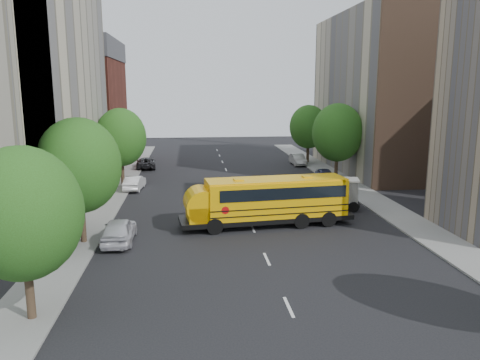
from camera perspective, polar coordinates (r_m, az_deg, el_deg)
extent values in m
plane|color=black|center=(34.65, 1.12, -4.95)|extent=(120.00, 120.00, 0.00)
cube|color=slate|center=(39.86, -16.49, -3.18)|extent=(3.00, 80.00, 0.12)
cube|color=slate|center=(42.24, 15.91, -2.35)|extent=(3.00, 80.00, 0.12)
cube|color=silver|center=(44.28, -0.52, -1.38)|extent=(0.15, 64.00, 0.01)
cube|color=#B9AF95|center=(41.37, -26.06, 10.59)|extent=(10.00, 26.00, 20.00)
cube|color=maroon|center=(62.63, -19.02, 7.71)|extent=(10.00, 15.00, 13.00)
cube|color=#BCB092|center=(57.50, 16.86, 10.08)|extent=(10.00, 22.00, 18.00)
cube|color=brown|center=(47.55, 22.06, 9.62)|extent=(10.10, 0.30, 18.00)
cylinder|color=gold|center=(69.46, 22.56, 16.86)|extent=(1.00, 1.00, 35.00)
cylinder|color=#38281C|center=(21.81, -24.26, -12.14)|extent=(0.36, 0.36, 2.70)
ellipsoid|color=#254612|center=(20.78, -24.98, -3.72)|extent=(4.80, 4.80, 5.52)
cylinder|color=#38281C|center=(30.89, -18.63, -4.78)|extent=(0.36, 0.36, 2.88)
ellipsoid|color=#254612|center=(30.15, -19.04, 1.67)|extent=(5.12, 5.12, 5.89)
cylinder|color=#38281C|center=(48.20, -14.13, 1.01)|extent=(0.36, 0.36, 2.81)
ellipsoid|color=#254612|center=(47.74, -14.32, 5.07)|extent=(4.99, 4.99, 5.74)
cylinder|color=#38281C|center=(50.09, 11.65, 1.58)|extent=(0.36, 0.36, 2.95)
ellipsoid|color=#254612|center=(49.63, 11.81, 5.69)|extent=(5.25, 5.25, 6.04)
cylinder|color=#38281C|center=(61.51, 8.26, 3.34)|extent=(0.36, 0.36, 2.74)
ellipsoid|color=#254612|center=(61.15, 8.35, 6.44)|extent=(4.86, 4.86, 5.59)
cube|color=black|center=(33.32, 3.20, -4.55)|extent=(12.46, 4.12, 0.33)
cube|color=#F6AF05|center=(33.18, 4.50, -2.11)|extent=(10.06, 3.80, 2.51)
cube|color=#F6AF05|center=(32.19, -5.44, -3.94)|extent=(2.23, 2.71, 1.09)
cube|color=black|center=(32.03, -3.45, -1.57)|extent=(0.82, 2.55, 1.31)
cube|color=#F6AF05|center=(32.91, 4.53, 0.06)|extent=(10.04, 3.58, 0.15)
cube|color=black|center=(33.12, 4.87, -1.17)|extent=(9.20, 3.77, 0.82)
cube|color=black|center=(33.39, 4.48, -3.57)|extent=(10.07, 3.86, 0.07)
cube|color=black|center=(33.28, 4.49, -2.84)|extent=(10.07, 3.86, 0.07)
cube|color=#F6AF05|center=(34.93, 12.32, -1.66)|extent=(0.46, 2.73, 2.51)
cube|color=#F6AF05|center=(32.16, -0.49, 0.03)|extent=(0.72, 0.72, 0.11)
cube|color=#F6AF05|center=(33.70, 8.62, 0.41)|extent=(0.72, 0.72, 0.11)
cylinder|color=#F6AF05|center=(32.06, -5.46, -3.00)|extent=(2.56, 2.75, 2.29)
cylinder|color=red|center=(30.90, -2.30, -3.81)|extent=(0.55, 0.10, 0.55)
cylinder|color=black|center=(31.19, -3.70, -5.77)|extent=(1.12, 0.45, 1.09)
cylinder|color=black|center=(33.78, -4.42, -4.45)|extent=(1.12, 0.45, 1.09)
cylinder|color=black|center=(32.81, 7.90, -4.99)|extent=(1.12, 0.45, 1.09)
cylinder|color=black|center=(35.29, 6.36, -3.80)|extent=(1.12, 0.45, 1.09)
cylinder|color=black|center=(33.62, 11.40, -4.72)|extent=(1.12, 0.45, 1.09)
cylinder|color=black|center=(36.04, 9.66, -3.58)|extent=(1.12, 0.45, 1.09)
cube|color=black|center=(38.65, 10.00, -2.68)|extent=(6.08, 3.28, 0.29)
cube|color=white|center=(38.44, 10.77, -1.24)|extent=(4.75, 2.86, 1.73)
cube|color=white|center=(38.46, 6.88, -1.55)|extent=(1.75, 2.10, 1.16)
cube|color=silver|center=(38.26, 10.82, 0.10)|extent=(4.96, 3.00, 0.12)
cylinder|color=black|center=(37.70, 6.82, -3.06)|extent=(0.84, 0.43, 0.81)
cylinder|color=black|center=(39.58, 6.88, -2.38)|extent=(0.84, 0.43, 0.81)
cylinder|color=black|center=(37.74, 10.34, -3.15)|extent=(0.84, 0.43, 0.81)
cylinder|color=black|center=(39.61, 10.23, -2.47)|extent=(0.84, 0.43, 0.81)
cylinder|color=black|center=(37.90, 13.55, -3.22)|extent=(0.84, 0.43, 0.81)
cylinder|color=black|center=(39.76, 13.29, -2.54)|extent=(0.84, 0.43, 0.81)
imported|color=silver|center=(30.59, -14.54, -5.96)|extent=(1.89, 4.69, 1.60)
imported|color=silver|center=(45.97, -12.73, -0.32)|extent=(1.84, 4.27, 1.37)
imported|color=black|center=(58.02, -11.39, 2.07)|extent=(2.60, 4.99, 1.34)
imported|color=#353A5E|center=(49.13, 10.31, 0.53)|extent=(2.03, 4.27, 1.41)
imported|color=#989893|center=(59.84, 7.05, 2.50)|extent=(1.53, 4.24, 1.39)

